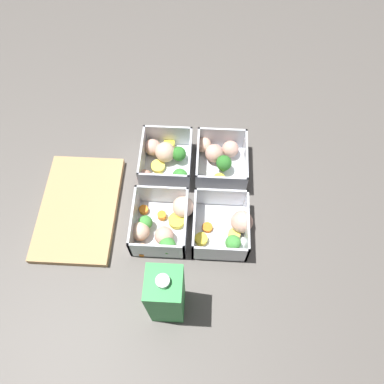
{
  "coord_description": "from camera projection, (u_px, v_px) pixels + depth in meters",
  "views": [
    {
      "loc": [
        -0.43,
        -0.02,
        0.82
      ],
      "look_at": [
        0.0,
        0.0,
        0.03
      ],
      "focal_mm": 35.0,
      "sensor_mm": 36.0,
      "label": 1
    }
  ],
  "objects": [
    {
      "name": "ground_plane",
      "position": [
        192.0,
        197.0,
        0.92
      ],
      "size": [
        4.0,
        4.0,
        0.0
      ],
      "primitive_type": "plane",
      "color": "#56514C"
    },
    {
      "name": "container_near_left",
      "position": [
        227.0,
        227.0,
        0.86
      ],
      "size": [
        0.15,
        0.14,
        0.07
      ],
      "color": "silver",
      "rests_on": "ground_plane"
    },
    {
      "name": "container_near_right",
      "position": [
        219.0,
        158.0,
        0.95
      ],
      "size": [
        0.16,
        0.14,
        0.07
      ],
      "color": "silver",
      "rests_on": "ground_plane"
    },
    {
      "name": "container_far_left",
      "position": [
        163.0,
        224.0,
        0.86
      ],
      "size": [
        0.15,
        0.16,
        0.07
      ],
      "color": "silver",
      "rests_on": "ground_plane"
    },
    {
      "name": "container_far_right",
      "position": [
        165.0,
        160.0,
        0.94
      ],
      "size": [
        0.15,
        0.14,
        0.07
      ],
      "color": "silver",
      "rests_on": "ground_plane"
    },
    {
      "name": "juice_carton",
      "position": [
        166.0,
        295.0,
        0.71
      ],
      "size": [
        0.07,
        0.07,
        0.2
      ],
      "color": "green",
      "rests_on": "ground_plane"
    },
    {
      "name": "cutting_board",
      "position": [
        79.0,
        208.0,
        0.9
      ],
      "size": [
        0.28,
        0.18,
        0.02
      ],
      "color": "tan",
      "rests_on": "ground_plane"
    }
  ]
}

